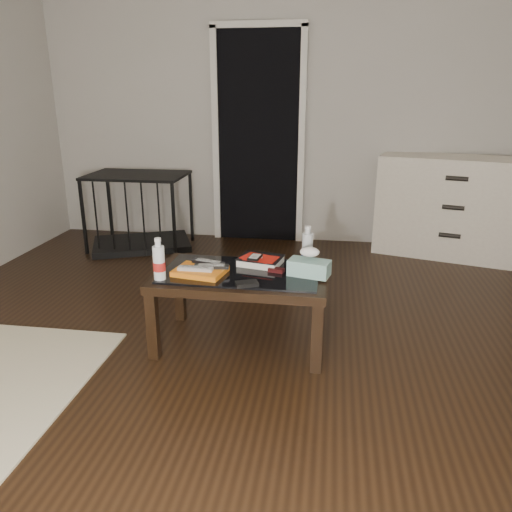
{
  "coord_description": "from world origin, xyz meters",
  "views": [
    {
      "loc": [
        0.33,
        -2.42,
        1.47
      ],
      "look_at": [
        -0.09,
        0.28,
        0.55
      ],
      "focal_mm": 35.0,
      "sensor_mm": 36.0,
      "label": 1
    }
  ],
  "objects_px": {
    "water_bottle_left": "(159,259)",
    "water_bottle_right": "(307,245)",
    "coffee_table": "(241,281)",
    "tissue_box": "(309,268)",
    "dresser": "(446,207)",
    "pet_crate": "(140,224)",
    "textbook": "(261,261)"
  },
  "relations": [
    {
      "from": "coffee_table",
      "to": "water_bottle_left",
      "type": "bearing_deg",
      "value": -155.51
    },
    {
      "from": "coffee_table",
      "to": "dresser",
      "type": "bearing_deg",
      "value": 52.07
    },
    {
      "from": "water_bottle_right",
      "to": "water_bottle_left",
      "type": "bearing_deg",
      "value": -154.67
    },
    {
      "from": "tissue_box",
      "to": "dresser",
      "type": "bearing_deg",
      "value": 74.01
    },
    {
      "from": "textbook",
      "to": "pet_crate",
      "type": "bearing_deg",
      "value": 142.8
    },
    {
      "from": "dresser",
      "to": "pet_crate",
      "type": "bearing_deg",
      "value": -159.71
    },
    {
      "from": "pet_crate",
      "to": "textbook",
      "type": "bearing_deg",
      "value": -71.96
    },
    {
      "from": "dresser",
      "to": "pet_crate",
      "type": "xyz_separation_m",
      "value": [
        -2.85,
        -0.23,
        -0.22
      ]
    },
    {
      "from": "coffee_table",
      "to": "tissue_box",
      "type": "relative_size",
      "value": 4.35
    },
    {
      "from": "coffee_table",
      "to": "water_bottle_right",
      "type": "xyz_separation_m",
      "value": [
        0.37,
        0.18,
        0.18
      ]
    },
    {
      "from": "pet_crate",
      "to": "tissue_box",
      "type": "distance_m",
      "value": 2.46
    },
    {
      "from": "pet_crate",
      "to": "tissue_box",
      "type": "height_order",
      "value": "pet_crate"
    },
    {
      "from": "water_bottle_right",
      "to": "dresser",
      "type": "bearing_deg",
      "value": 56.92
    },
    {
      "from": "textbook",
      "to": "water_bottle_right",
      "type": "relative_size",
      "value": 1.05
    },
    {
      "from": "tissue_box",
      "to": "water_bottle_right",
      "type": "bearing_deg",
      "value": 110.65
    },
    {
      "from": "water_bottle_left",
      "to": "water_bottle_right",
      "type": "relative_size",
      "value": 1.0
    },
    {
      "from": "tissue_box",
      "to": "coffee_table",
      "type": "bearing_deg",
      "value": -167.51
    },
    {
      "from": "textbook",
      "to": "water_bottle_right",
      "type": "bearing_deg",
      "value": 21.94
    },
    {
      "from": "water_bottle_left",
      "to": "tissue_box",
      "type": "xyz_separation_m",
      "value": [
        0.82,
        0.18,
        -0.07
      ]
    },
    {
      "from": "dresser",
      "to": "textbook",
      "type": "xyz_separation_m",
      "value": [
        -1.44,
        -1.84,
        0.03
      ]
    },
    {
      "from": "coffee_table",
      "to": "textbook",
      "type": "height_order",
      "value": "textbook"
    },
    {
      "from": "water_bottle_right",
      "to": "pet_crate",
      "type": "bearing_deg",
      "value": 137.08
    },
    {
      "from": "pet_crate",
      "to": "textbook",
      "type": "distance_m",
      "value": 2.15
    },
    {
      "from": "coffee_table",
      "to": "tissue_box",
      "type": "distance_m",
      "value": 0.41
    },
    {
      "from": "water_bottle_right",
      "to": "tissue_box",
      "type": "height_order",
      "value": "water_bottle_right"
    },
    {
      "from": "pet_crate",
      "to": "tissue_box",
      "type": "xyz_separation_m",
      "value": [
        1.7,
        -1.76,
        0.28
      ]
    },
    {
      "from": "pet_crate",
      "to": "textbook",
      "type": "relative_size",
      "value": 4.25
    },
    {
      "from": "coffee_table",
      "to": "textbook",
      "type": "relative_size",
      "value": 4.0
    },
    {
      "from": "dresser",
      "to": "water_bottle_left",
      "type": "distance_m",
      "value": 2.93
    },
    {
      "from": "coffee_table",
      "to": "pet_crate",
      "type": "distance_m",
      "value": 2.19
    },
    {
      "from": "coffee_table",
      "to": "water_bottle_left",
      "type": "xyz_separation_m",
      "value": [
        -0.42,
        -0.19,
        0.18
      ]
    },
    {
      "from": "pet_crate",
      "to": "tissue_box",
      "type": "bearing_deg",
      "value": -68.9
    }
  ]
}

